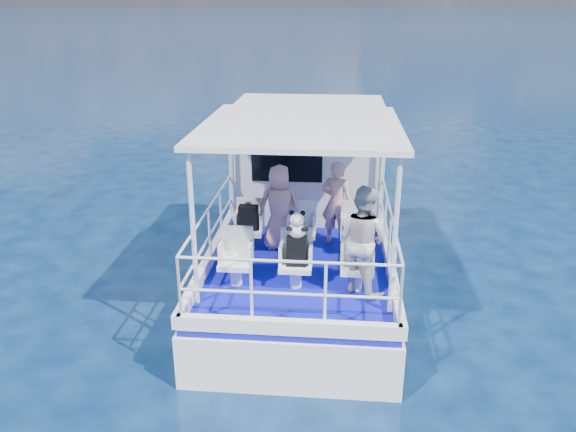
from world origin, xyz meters
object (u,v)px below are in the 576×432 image
object	(u,v)px
passenger_stbd_aft	(363,240)
backpack_center	(297,251)
panda	(297,224)
passenger_port_fwd	(279,208)

from	to	relation	value
passenger_stbd_aft	backpack_center	size ratio (longest dim) A/B	3.68
backpack_center	passenger_stbd_aft	bearing A→B (deg)	0.66
passenger_stbd_aft	panda	xyz separation A→B (m)	(-0.94, -0.02, 0.21)
passenger_port_fwd	backpack_center	world-z (taller)	passenger_port_fwd
passenger_stbd_aft	panda	bearing A→B (deg)	39.74
backpack_center	passenger_port_fwd	bearing A→B (deg)	105.44
panda	backpack_center	bearing A→B (deg)	128.18
passenger_stbd_aft	passenger_port_fwd	bearing A→B (deg)	-8.36
passenger_stbd_aft	backpack_center	xyz separation A→B (m)	(-0.95, -0.01, -0.21)
passenger_port_fwd	panda	distance (m)	1.55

